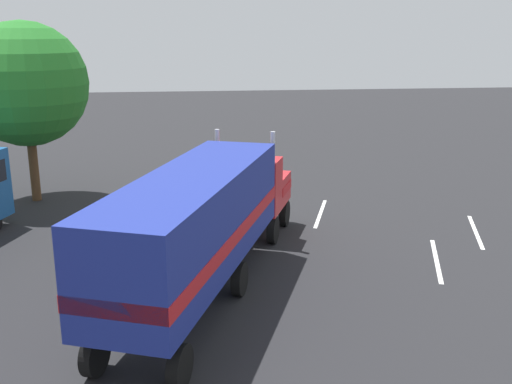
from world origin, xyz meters
TOP-DOWN VIEW (x-y plane):
  - ground_plane at (0.00, 0.00)m, footprint 120.00×120.00m
  - lane_stripe_near at (1.61, -3.50)m, footprint 4.21×1.59m
  - lane_stripe_mid at (-4.61, -6.42)m, footprint 4.21×1.60m
  - lane_stripe_far at (-1.72, -9.39)m, footprint 4.20×1.63m
  - semi_truck at (-6.14, 2.05)m, footprint 14.09×7.49m
  - person_bystander at (-2.40, 3.05)m, footprint 0.34×0.45m
  - tree_right at (5.58, 10.03)m, footprint 5.89×5.89m

SIDE VIEW (x-z plane):
  - ground_plane at x=0.00m, z-range 0.00..0.00m
  - lane_stripe_near at x=1.61m, z-range 0.00..0.01m
  - lane_stripe_mid at x=-4.61m, z-range 0.00..0.01m
  - lane_stripe_far at x=-1.72m, z-range 0.00..0.01m
  - person_bystander at x=-2.40m, z-range 0.08..1.71m
  - semi_truck at x=-6.14m, z-range 0.27..4.77m
  - tree_right at x=5.58m, z-range 1.37..10.04m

